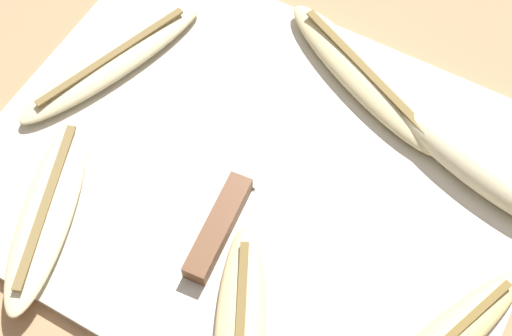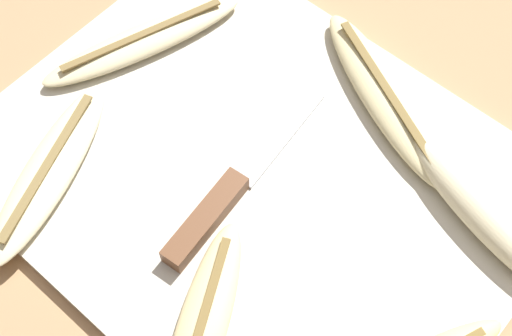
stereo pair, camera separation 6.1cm
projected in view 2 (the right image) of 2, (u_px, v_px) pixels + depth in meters
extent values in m
plane|color=tan|center=(256.00, 180.00, 0.63)|extent=(4.00, 4.00, 0.00)
cube|color=beige|center=(256.00, 177.00, 0.63)|extent=(0.47, 0.37, 0.01)
cube|color=brown|center=(207.00, 220.00, 0.59)|extent=(0.03, 0.10, 0.02)
cube|color=#B7BABF|center=(279.00, 135.00, 0.64)|extent=(0.03, 0.12, 0.00)
ellipsoid|color=beige|center=(144.00, 41.00, 0.68)|extent=(0.11, 0.21, 0.02)
cube|color=olive|center=(142.00, 34.00, 0.68)|extent=(0.06, 0.16, 0.00)
ellipsoid|color=beige|center=(203.00, 326.00, 0.55)|extent=(0.12, 0.18, 0.02)
cube|color=olive|center=(202.00, 322.00, 0.54)|extent=(0.07, 0.13, 0.00)
ellipsoid|color=beige|center=(385.00, 97.00, 0.65)|extent=(0.21, 0.13, 0.02)
cube|color=olive|center=(387.00, 89.00, 0.64)|extent=(0.15, 0.08, 0.00)
ellipsoid|color=beige|center=(50.00, 171.00, 0.61)|extent=(0.11, 0.19, 0.02)
cube|color=olive|center=(47.00, 165.00, 0.61)|extent=(0.06, 0.15, 0.00)
ellipsoid|color=beige|center=(486.00, 213.00, 0.59)|extent=(0.19, 0.08, 0.03)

